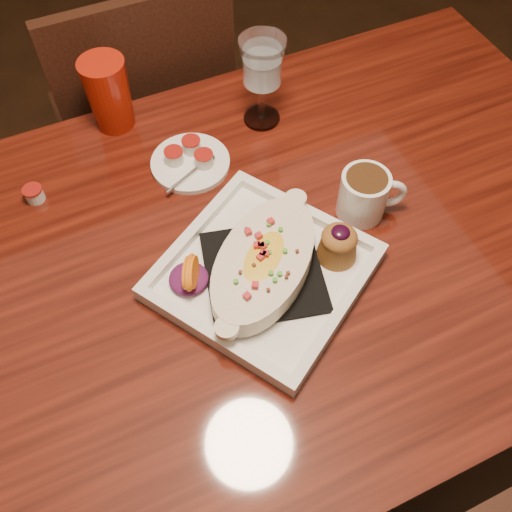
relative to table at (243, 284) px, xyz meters
name	(u,v)px	position (x,y,z in m)	size (l,w,h in m)	color
floor	(247,403)	(0.00, 0.00, -0.65)	(7.00, 7.00, 0.00)	black
table	(243,284)	(0.00, 0.00, 0.00)	(1.50, 0.90, 0.75)	maroon
chair_far	(147,125)	(0.00, 0.63, -0.15)	(0.42, 0.42, 0.93)	black
plate	(268,265)	(0.02, -0.05, 0.13)	(0.42, 0.42, 0.08)	white
coffee_mug	(365,194)	(0.23, 0.00, 0.15)	(0.12, 0.09, 0.09)	white
goblet	(262,67)	(0.17, 0.29, 0.22)	(0.09, 0.09, 0.18)	silver
saucer	(190,161)	(-0.01, 0.23, 0.11)	(0.15, 0.15, 0.10)	white
creamer_loose	(34,194)	(-0.29, 0.27, 0.11)	(0.04, 0.04, 0.03)	silver
red_tumbler	(109,94)	(-0.10, 0.40, 0.17)	(0.09, 0.09, 0.15)	#AA1C0C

